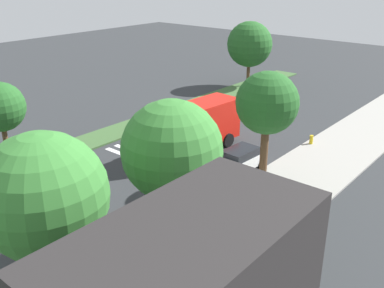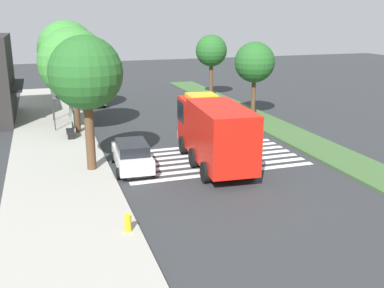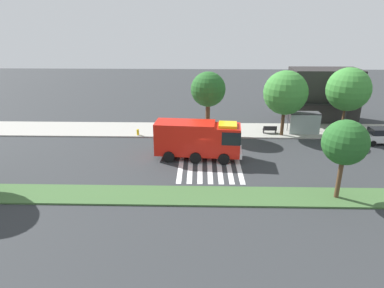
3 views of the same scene
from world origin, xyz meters
name	(u,v)px [view 2 (image 2 of 3)]	position (x,y,z in m)	size (l,w,h in m)	color
ground_plane	(208,157)	(0.00, 0.00, 0.00)	(120.00, 120.00, 0.00)	#2D3033
sidewalk	(59,171)	(0.00, 8.77, 0.07)	(60.00, 5.51, 0.14)	#9E9B93
median_strip	(314,145)	(0.00, -7.51, 0.07)	(60.00, 3.00, 0.14)	#3D6033
crosswalk	(209,158)	(-0.30, 0.00, 0.01)	(5.85, 10.83, 0.01)	silver
fire_truck	(213,129)	(-1.22, 0.14, 2.08)	(8.55, 3.32, 3.67)	red
parked_car_west	(132,155)	(-0.79, 4.82, 0.85)	(4.55, 2.25, 1.63)	silver
parked_car_mid	(92,96)	(18.82, 4.81, 0.90)	(4.62, 2.16, 1.75)	silver
bus_stop_shelter	(66,102)	(11.03, 7.62, 1.89)	(3.50, 1.40, 2.46)	#4C4C51
bench_near_shelter	(71,131)	(7.03, 7.60, 0.59)	(1.60, 0.50, 0.90)	black
street_lamp	(73,71)	(15.20, 6.61, 3.75)	(0.36, 0.36, 6.11)	#2D2D30
sidewalk_tree_far_west	(86,74)	(-0.36, 7.01, 5.42)	(3.92, 3.92, 7.30)	#513823
sidewalk_tree_west	(74,63)	(8.31, 7.01, 5.11)	(4.94, 4.94, 7.46)	#47301E
sidewalk_tree_center	(67,50)	(15.21, 7.01, 5.53)	(4.81, 4.81, 7.82)	#513823
sidewalk_tree_east	(62,55)	(23.55, 7.01, 4.41)	(4.69, 4.69, 6.64)	#47301E
median_tree_west	(255,63)	(9.30, -7.51, 4.59)	(3.33, 3.33, 6.14)	#513823
median_tree_center	(211,51)	(19.35, -7.51, 4.77)	(3.22, 3.22, 6.28)	#513823
fire_hydrant	(128,223)	(-8.48, 6.51, 0.49)	(0.28, 0.28, 0.70)	gold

